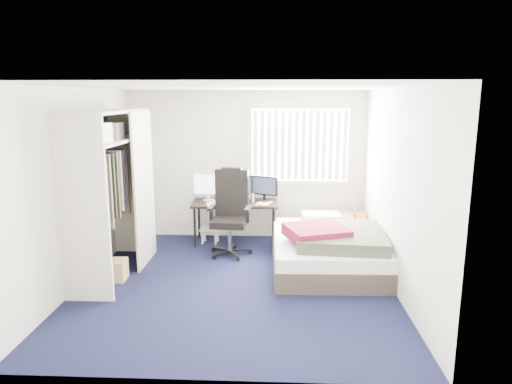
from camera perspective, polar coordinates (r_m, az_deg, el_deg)
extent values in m
plane|color=black|center=(6.08, -2.52, -11.30)|extent=(4.20, 4.20, 0.00)
plane|color=silver|center=(7.77, -1.23, 3.36)|extent=(4.00, 0.00, 4.00)
plane|color=silver|center=(3.68, -5.59, -6.06)|extent=(4.00, 0.00, 4.00)
plane|color=silver|center=(6.22, -21.32, 0.48)|extent=(0.00, 4.20, 4.20)
plane|color=silver|center=(5.88, 17.19, 0.15)|extent=(0.00, 4.20, 4.20)
plane|color=white|center=(5.60, -2.75, 12.98)|extent=(4.20, 4.20, 0.00)
cube|color=white|center=(7.70, 5.48, 5.86)|extent=(1.60, 0.02, 1.20)
cube|color=beige|center=(7.63, 5.58, 10.55)|extent=(1.72, 0.06, 0.06)
cube|color=beige|center=(7.76, 5.40, 1.20)|extent=(1.72, 0.06, 0.06)
cube|color=white|center=(7.64, 5.50, 5.81)|extent=(1.60, 0.04, 1.16)
cube|color=beige|center=(5.59, -20.84, -2.24)|extent=(0.60, 0.04, 2.20)
cube|color=beige|center=(7.24, -15.27, 1.13)|extent=(0.60, 0.04, 2.20)
cube|color=beige|center=(6.28, -18.32, 9.53)|extent=(0.60, 1.80, 0.04)
cube|color=beige|center=(6.30, -18.10, 6.08)|extent=(0.56, 1.74, 0.03)
cylinder|color=silver|center=(6.31, -18.03, 5.00)|extent=(0.03, 1.72, 0.03)
cube|color=#26262B|center=(6.28, -18.09, 0.81)|extent=(0.38, 1.10, 0.90)
cube|color=beige|center=(6.72, -13.83, 0.42)|extent=(0.03, 0.90, 2.20)
cube|color=white|center=(5.87, -19.72, 6.94)|extent=(0.38, 0.30, 0.24)
cube|color=gray|center=(6.34, -18.01, 7.25)|extent=(0.34, 0.28, 0.22)
cube|color=black|center=(7.53, -2.62, -1.40)|extent=(1.43, 0.71, 0.04)
cylinder|color=black|center=(7.42, -7.66, -4.45)|extent=(0.04, 0.04, 0.65)
cylinder|color=black|center=(7.93, -7.14, -3.39)|extent=(0.04, 0.04, 0.65)
cylinder|color=black|center=(7.35, 2.30, -4.50)|extent=(0.04, 0.04, 0.65)
cylinder|color=black|center=(7.87, 2.17, -3.42)|extent=(0.04, 0.04, 0.65)
cube|color=white|center=(7.61, -5.97, 1.00)|extent=(0.50, 0.05, 0.36)
cube|color=white|center=(7.61, -5.97, 1.00)|extent=(0.45, 0.02, 0.31)
cube|color=black|center=(7.58, -2.25, 0.85)|extent=(0.48, 0.05, 0.32)
cube|color=#1E2838|center=(7.58, -2.25, 0.85)|extent=(0.43, 0.02, 0.27)
cube|color=black|center=(7.53, 1.08, 0.79)|extent=(0.48, 0.05, 0.32)
cube|color=#1E2838|center=(7.53, 1.08, 0.79)|extent=(0.43, 0.02, 0.27)
cube|color=white|center=(7.44, -3.74, -1.34)|extent=(0.41, 0.16, 0.02)
cube|color=black|center=(7.42, -1.58, -1.32)|extent=(0.06, 0.10, 0.02)
cylinder|color=silver|center=(7.45, -0.50, -0.74)|extent=(0.08, 0.08, 0.16)
cube|color=white|center=(7.52, -2.62, -1.24)|extent=(0.31, 0.29, 0.00)
cube|color=black|center=(7.11, -3.29, -7.32)|extent=(0.67, 0.67, 0.12)
cylinder|color=silver|center=(7.04, -3.31, -5.65)|extent=(0.06, 0.06, 0.41)
cube|color=black|center=(6.97, -3.34, -3.78)|extent=(0.56, 0.56, 0.10)
cube|color=black|center=(7.10, -3.03, -0.05)|extent=(0.52, 0.14, 0.72)
cube|color=black|center=(7.05, -3.06, 2.42)|extent=(0.32, 0.15, 0.17)
cube|color=black|center=(6.97, -5.62, -1.97)|extent=(0.10, 0.29, 0.04)
cube|color=black|center=(6.87, -1.07, -2.12)|extent=(0.10, 0.29, 0.04)
cube|color=white|center=(7.64, -5.78, -4.64)|extent=(0.32, 0.27, 0.03)
cylinder|color=white|center=(7.63, -6.72, -5.65)|extent=(0.04, 0.04, 0.22)
cylinder|color=white|center=(7.78, -6.44, -5.30)|extent=(0.04, 0.04, 0.22)
cylinder|color=white|center=(7.58, -5.07, -5.73)|extent=(0.04, 0.04, 0.22)
cylinder|color=white|center=(7.73, -4.82, -5.38)|extent=(0.04, 0.04, 0.22)
cube|color=brown|center=(7.38, 12.17, -3.28)|extent=(0.50, 0.81, 0.04)
cube|color=brown|center=(7.12, 10.85, -5.95)|extent=(0.05, 0.05, 0.48)
cube|color=brown|center=(7.78, 10.99, -4.46)|extent=(0.05, 0.05, 0.48)
cube|color=brown|center=(7.12, 13.27, -6.05)|extent=(0.05, 0.05, 0.48)
cube|color=brown|center=(7.78, 13.21, -4.55)|extent=(0.05, 0.05, 0.48)
cube|color=brown|center=(7.18, 12.20, -2.77)|extent=(0.04, 0.14, 0.18)
cube|color=brown|center=(7.46, 12.21, -2.24)|extent=(0.04, 0.14, 0.18)
cube|color=#393129|center=(6.70, 8.83, -7.98)|extent=(1.58, 2.09, 0.27)
cube|color=white|center=(6.63, 8.89, -6.22)|extent=(1.54, 2.05, 0.19)
cube|color=#ACB5A7|center=(7.30, 8.19, -3.21)|extent=(0.61, 0.41, 0.14)
cube|color=#373B2C|center=(6.37, 10.56, -5.49)|extent=(1.26, 1.37, 0.18)
cube|color=#510E19|center=(6.20, 7.53, -5.05)|extent=(0.94, 0.91, 0.16)
cube|color=tan|center=(6.41, -17.55, -9.28)|extent=(0.38, 0.29, 0.27)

